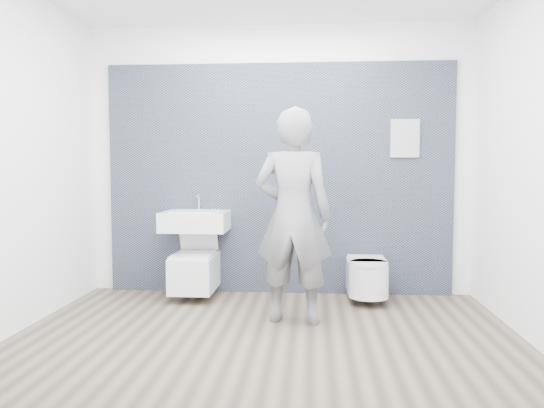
# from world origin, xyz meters

# --- Properties ---
(ground) EXTENTS (4.00, 4.00, 0.00)m
(ground) POSITION_xyz_m (0.00, 0.00, 0.00)
(ground) COLOR brown
(ground) RESTS_ON ground
(room_shell) EXTENTS (4.00, 4.00, 4.00)m
(room_shell) POSITION_xyz_m (0.00, 0.00, 1.74)
(room_shell) COLOR white
(room_shell) RESTS_ON ground
(tile_wall) EXTENTS (3.60, 0.06, 2.40)m
(tile_wall) POSITION_xyz_m (0.00, 1.47, 0.00)
(tile_wall) COLOR black
(tile_wall) RESTS_ON ground
(washbasin) EXTENTS (0.66, 0.50, 0.50)m
(washbasin) POSITION_xyz_m (-0.83, 1.19, 0.79)
(washbasin) COLOR white
(washbasin) RESTS_ON ground
(toilet_square) EXTENTS (0.42, 0.61, 0.79)m
(toilet_square) POSITION_xyz_m (-0.83, 1.14, 0.29)
(toilet_square) COLOR white
(toilet_square) RESTS_ON ground
(toilet_rounded) EXTENTS (0.38, 0.64, 0.35)m
(toilet_rounded) POSITION_xyz_m (0.90, 1.12, 0.25)
(toilet_rounded) COLOR white
(toilet_rounded) RESTS_ON ground
(info_placard) EXTENTS (0.29, 0.03, 0.39)m
(info_placard) POSITION_xyz_m (1.29, 1.43, 0.00)
(info_placard) COLOR silver
(info_placard) RESTS_ON ground
(visitor) EXTENTS (0.71, 0.52, 1.82)m
(visitor) POSITION_xyz_m (0.20, 0.40, 0.91)
(visitor) COLOR slate
(visitor) RESTS_ON ground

